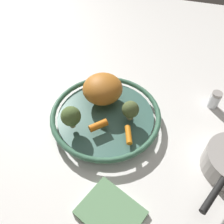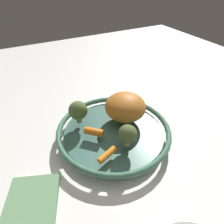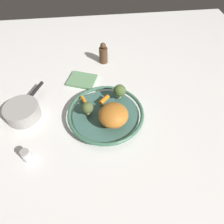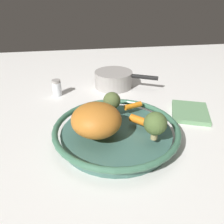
# 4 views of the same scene
# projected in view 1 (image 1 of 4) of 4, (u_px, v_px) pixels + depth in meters

# --- Properties ---
(ground_plane) EXTENTS (2.01, 2.01, 0.00)m
(ground_plane) POSITION_uv_depth(u_px,v_px,m) (106.00, 121.00, 0.72)
(ground_plane) COLOR silver
(serving_bowl) EXTENTS (0.34, 0.34, 0.04)m
(serving_bowl) POSITION_uv_depth(u_px,v_px,m) (106.00, 116.00, 0.70)
(serving_bowl) COLOR #3D665B
(serving_bowl) RESTS_ON ground_plane
(roast_chicken_piece) EXTENTS (0.17, 0.17, 0.08)m
(roast_chicken_piece) POSITION_uv_depth(u_px,v_px,m) (103.00, 89.00, 0.69)
(roast_chicken_piece) COLOR #B96C25
(roast_chicken_piece) RESTS_ON serving_bowl
(baby_carrot_back) EXTENTS (0.04, 0.06, 0.02)m
(baby_carrot_back) POSITION_uv_depth(u_px,v_px,m) (128.00, 135.00, 0.62)
(baby_carrot_back) COLOR orange
(baby_carrot_back) RESTS_ON serving_bowl
(baby_carrot_near_rim) EXTENTS (0.05, 0.05, 0.02)m
(baby_carrot_near_rim) POSITION_uv_depth(u_px,v_px,m) (98.00, 125.00, 0.63)
(baby_carrot_near_rim) COLOR orange
(baby_carrot_near_rim) RESTS_ON serving_bowl
(broccoli_floret_large) EXTENTS (0.05, 0.05, 0.06)m
(broccoli_floret_large) POSITION_uv_depth(u_px,v_px,m) (130.00, 110.00, 0.64)
(broccoli_floret_large) COLOR tan
(broccoli_floret_large) RESTS_ON serving_bowl
(broccoli_floret_edge) EXTENTS (0.06, 0.06, 0.07)m
(broccoli_floret_edge) POSITION_uv_depth(u_px,v_px,m) (71.00, 116.00, 0.61)
(broccoli_floret_edge) COLOR tan
(broccoli_floret_edge) RESTS_ON serving_bowl
(salt_shaker) EXTENTS (0.03, 0.03, 0.06)m
(salt_shaker) POSITION_uv_depth(u_px,v_px,m) (215.00, 100.00, 0.73)
(salt_shaker) COLOR silver
(salt_shaker) RESTS_ON ground_plane
(dish_towel) EXTENTS (0.17, 0.16, 0.01)m
(dish_towel) POSITION_uv_depth(u_px,v_px,m) (111.00, 213.00, 0.52)
(dish_towel) COLOR #669366
(dish_towel) RESTS_ON ground_plane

